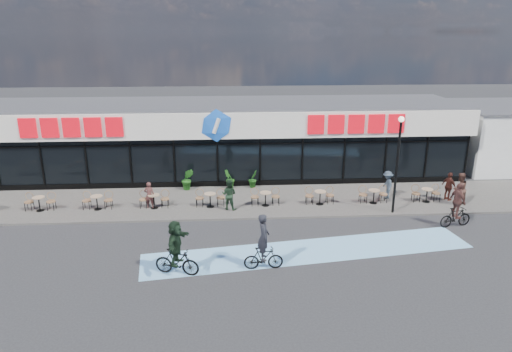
# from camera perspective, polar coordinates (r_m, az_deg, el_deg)

# --- Properties ---
(ground) EXTENTS (120.00, 120.00, 0.00)m
(ground) POSITION_cam_1_polar(r_m,az_deg,el_deg) (20.73, -5.07, -7.76)
(ground) COLOR #28282B
(ground) RESTS_ON ground
(sidewalk) EXTENTS (44.00, 5.00, 0.10)m
(sidewalk) POSITION_cam_1_polar(r_m,az_deg,el_deg) (24.85, -4.85, -3.21)
(sidewalk) COLOR #5B5751
(sidewalk) RESTS_ON ground
(bike_lane) EXTENTS (14.17, 4.13, 0.01)m
(bike_lane) POSITION_cam_1_polar(r_m,az_deg,el_deg) (19.66, 6.73, -9.28)
(bike_lane) COLOR #7FC0F1
(bike_lane) RESTS_ON ground
(building) EXTENTS (30.60, 6.57, 4.75)m
(building) POSITION_cam_1_polar(r_m,az_deg,el_deg) (29.40, -4.77, 4.74)
(building) COLOR black
(building) RESTS_ON ground
(lamp_post) EXTENTS (0.28, 0.28, 4.91)m
(lamp_post) POSITION_cam_1_polar(r_m,az_deg,el_deg) (23.34, 17.31, 2.35)
(lamp_post) COLOR black
(lamp_post) RESTS_ON sidewalk
(bistro_set_1) EXTENTS (1.54, 0.62, 0.90)m
(bistro_set_1) POSITION_cam_1_polar(r_m,az_deg,el_deg) (25.83, -25.42, -2.92)
(bistro_set_1) COLOR tan
(bistro_set_1) RESTS_ON sidewalk
(bistro_set_2) EXTENTS (1.54, 0.62, 0.90)m
(bistro_set_2) POSITION_cam_1_polar(r_m,az_deg,el_deg) (24.89, -19.21, -2.90)
(bistro_set_2) COLOR tan
(bistro_set_2) RESTS_ON sidewalk
(bistro_set_3) EXTENTS (1.54, 0.62, 0.90)m
(bistro_set_3) POSITION_cam_1_polar(r_m,az_deg,el_deg) (24.26, -12.61, -2.85)
(bistro_set_3) COLOR tan
(bistro_set_3) RESTS_ON sidewalk
(bistro_set_4) EXTENTS (1.54, 0.62, 0.90)m
(bistro_set_4) POSITION_cam_1_polar(r_m,az_deg,el_deg) (23.96, -5.75, -2.75)
(bistro_set_4) COLOR tan
(bistro_set_4) RESTS_ON sidewalk
(bistro_set_5) EXTENTS (1.54, 0.62, 0.90)m
(bistro_set_5) POSITION_cam_1_polar(r_m,az_deg,el_deg) (24.02, 1.17, -2.61)
(bistro_set_5) COLOR tan
(bistro_set_5) RESTS_ON sidewalk
(bistro_set_6) EXTENTS (1.54, 0.62, 0.90)m
(bistro_set_6) POSITION_cam_1_polar(r_m,az_deg,el_deg) (24.42, 7.97, -2.44)
(bistro_set_6) COLOR tan
(bistro_set_6) RESTS_ON sidewalk
(bistro_set_7) EXTENTS (1.54, 0.62, 0.90)m
(bistro_set_7) POSITION_cam_1_polar(r_m,az_deg,el_deg) (25.15, 14.45, -2.25)
(bistro_set_7) COLOR tan
(bistro_set_7) RESTS_ON sidewalk
(bistro_set_8) EXTENTS (1.54, 0.62, 0.90)m
(bistro_set_8) POSITION_cam_1_polar(r_m,az_deg,el_deg) (26.18, 20.50, -2.04)
(bistro_set_8) COLOR tan
(bistro_set_8) RESTS_ON sidewalk
(potted_plant_left) EXTENTS (0.72, 0.59, 1.25)m
(potted_plant_left) POSITION_cam_1_polar(r_m,az_deg,el_deg) (26.58, -8.56, -0.40)
(potted_plant_left) COLOR #23621C
(potted_plant_left) RESTS_ON sidewalk
(potted_plant_mid) EXTENTS (0.79, 0.77, 1.12)m
(potted_plant_mid) POSITION_cam_1_polar(r_m,az_deg,el_deg) (26.60, -3.35, -0.37)
(potted_plant_mid) COLOR #26631C
(potted_plant_mid) RESTS_ON sidewalk
(potted_plant_right) EXTENTS (0.70, 0.73, 1.03)m
(potted_plant_right) POSITION_cam_1_polar(r_m,az_deg,el_deg) (26.73, -0.37, -0.35)
(potted_plant_right) COLOR #1B4E16
(potted_plant_right) RESTS_ON sidewalk
(patron_left) EXTENTS (0.54, 0.37, 1.42)m
(patron_left) POSITION_cam_1_polar(r_m,az_deg,el_deg) (24.16, -13.18, -2.33)
(patron_left) COLOR #522D2A
(patron_left) RESTS_ON sidewalk
(patron_right) EXTENTS (0.94, 0.84, 1.62)m
(patron_right) POSITION_cam_1_polar(r_m,az_deg,el_deg) (23.36, -3.39, -2.31)
(patron_right) COLOR #1B321F
(patron_right) RESTS_ON sidewalk
(pedestrian_a) EXTENTS (0.59, 1.01, 1.55)m
(pedestrian_a) POSITION_cam_1_polar(r_m,az_deg,el_deg) (25.91, 16.10, -1.05)
(pedestrian_a) COLOR #2F3B49
(pedestrian_a) RESTS_ON sidewalk
(pedestrian_b) EXTENTS (0.70, 0.99, 1.57)m
(pedestrian_b) POSITION_cam_1_polar(r_m,az_deg,el_deg) (26.72, 22.98, -1.20)
(pedestrian_b) COLOR #3E1C16
(pedestrian_b) RESTS_ON sidewalk
(pedestrian_c) EXTENTS (1.03, 0.92, 1.75)m
(pedestrian_c) POSITION_cam_1_polar(r_m,az_deg,el_deg) (26.22, 24.11, -1.48)
(pedestrian_c) COLOR brown
(pedestrian_c) RESTS_ON sidewalk
(cyclist_a) EXTENTS (1.55, 0.68, 2.30)m
(cyclist_a) POSITION_cam_1_polar(r_m,az_deg,el_deg) (17.77, 0.95, -9.02)
(cyclist_a) COLOR black
(cyclist_a) RESTS_ON ground
(cyclist_b) EXTENTS (1.69, 1.07, 2.17)m
(cyclist_b) POSITION_cam_1_polar(r_m,az_deg,el_deg) (23.44, 23.79, -3.81)
(cyclist_b) COLOR black
(cyclist_b) RESTS_ON ground
(cyclist_c) EXTENTS (1.82, 1.70, 2.20)m
(cyclist_c) POSITION_cam_1_polar(r_m,az_deg,el_deg) (17.60, -9.94, -9.11)
(cyclist_c) COLOR black
(cyclist_c) RESTS_ON ground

